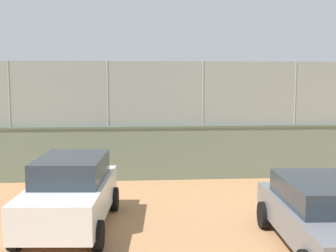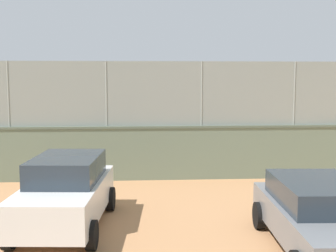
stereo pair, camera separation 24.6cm
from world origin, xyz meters
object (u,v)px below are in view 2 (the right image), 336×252
Objects in this scene: player_near_wall_returning at (163,134)px; parked_car_grey at (320,215)px; spare_ball_by_wall at (66,175)px; courtside_bench at (303,156)px; player_at_service_line at (76,131)px; parked_car_white at (66,191)px; player_crossing_court at (269,131)px; sports_ball at (186,158)px.

player_near_wall_returning is 0.36× the size of parked_car_grey.
spare_ball_by_wall is 0.06× the size of courtside_bench.
player_at_service_line is 10.46m from courtside_bench.
parked_car_white is (3.04, 10.06, -0.05)m from player_near_wall_returning.
player_crossing_court is at bearing -170.10° from player_near_wall_returning.
player_at_service_line is at bearing -63.49° from parked_car_grey.
player_near_wall_returning is 10.51m from parked_car_white.
parked_car_grey reaches higher than sports_ball.
player_crossing_court is at bearing -146.38° from sports_ball.
player_at_service_line is 0.39× the size of parked_car_grey.
player_near_wall_returning is at bearing -129.74° from spare_ball_by_wall.
sports_ball is 0.05× the size of parked_car_white.
player_near_wall_returning reaches higher than courtside_bench.
sports_ball is at bearing -151.86° from spare_ball_by_wall.
courtside_bench is (-9.38, 4.61, -0.54)m from player_at_service_line.
courtside_bench is (-4.45, 1.78, 0.36)m from sports_ball.
parked_car_grey reaches higher than courtside_bench.
parked_car_grey is at bearing 76.01° from player_crossing_court.
player_at_service_line is (9.57, 0.26, 0.13)m from player_crossing_court.
player_near_wall_returning is 5.55m from player_crossing_court.
parked_car_grey is at bearing 100.54° from player_near_wall_returning.
parked_car_white is at bearing 95.65° from player_at_service_line.
parked_car_white is at bearing 64.01° from sports_ball.
player_crossing_court is 5.63m from sports_ball.
parked_car_grey is (3.03, 8.11, 0.29)m from courtside_bench.
courtside_bench is 0.38× the size of parked_car_grey.
player_at_service_line is 5.76m from sports_ball.
parked_car_white reaches higher than player_crossing_court.
parked_car_white is (-0.81, 5.43, 0.81)m from spare_ball_by_wall.
parked_car_grey is (3.23, 12.97, -0.11)m from player_crossing_court.
sports_ball is 4.80m from courtside_bench.
parked_car_grey reaches higher than spare_ball_by_wall.
player_at_service_line is 18.31× the size of spare_ball_by_wall.
parked_car_white reaches higher than parked_car_grey.
parked_car_white is at bearing -20.31° from parked_car_grey.
parked_car_grey is 1.05× the size of parked_car_white.
player_crossing_court reaches higher than spare_ball_by_wall.
courtside_bench is 10.35m from parked_car_white.
player_crossing_court reaches higher than courtside_bench.
sports_ball is at bearing 150.13° from player_at_service_line.
sports_ball is at bearing 33.62° from player_crossing_court.
player_at_service_line is at bearing -87.27° from spare_ball_by_wall.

